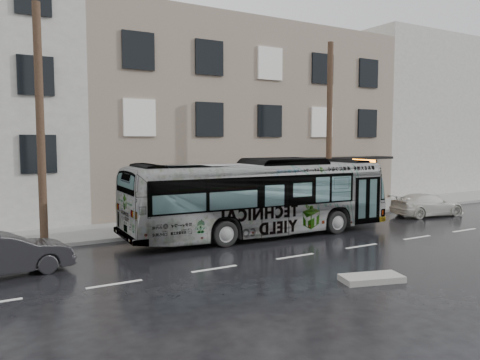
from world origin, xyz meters
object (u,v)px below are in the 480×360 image
object	(u,v)px
utility_pole_front	(329,130)
dark_sedan	(1,255)
sign_post	(344,191)
white_sedan	(427,205)
bus	(260,197)
utility_pole_rear	(40,126)

from	to	relation	value
utility_pole_front	dark_sedan	xyz separation A→B (m)	(-15.63, -3.31, -3.99)
sign_post	white_sedan	bearing A→B (deg)	-28.73
utility_pole_front	bus	world-z (taller)	utility_pole_front
utility_pole_rear	bus	bearing A→B (deg)	-13.92
utility_pole_rear	dark_sedan	world-z (taller)	utility_pole_rear
bus	white_sedan	distance (m)	10.74
bus	utility_pole_rear	bearing A→B (deg)	78.16
sign_post	dark_sedan	size ratio (longest dim) A/B	0.60
white_sedan	utility_pole_front	bearing A→B (deg)	74.67
utility_pole_rear	utility_pole_front	bearing A→B (deg)	0.00
utility_pole_rear	sign_post	distance (m)	15.46
utility_pole_rear	sign_post	world-z (taller)	utility_pole_rear
sign_post	white_sedan	size ratio (longest dim) A/B	0.57
white_sedan	dark_sedan	xyz separation A→B (m)	(-20.72, -1.12, 0.05)
bus	dark_sedan	bearing A→B (deg)	99.06
utility_pole_rear	bus	size ratio (longest dim) A/B	0.76
white_sedan	dark_sedan	world-z (taller)	dark_sedan
utility_pole_front	bus	distance (m)	6.68
dark_sedan	utility_pole_rear	bearing A→B (deg)	-34.09
utility_pole_front	dark_sedan	size ratio (longest dim) A/B	2.23
utility_pole_front	sign_post	xyz separation A→B (m)	(1.10, 0.00, -3.30)
white_sedan	dark_sedan	size ratio (longest dim) A/B	1.04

